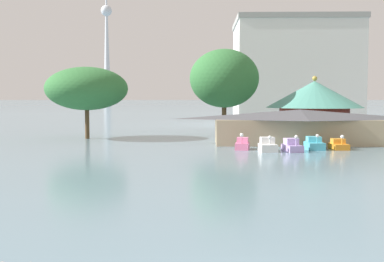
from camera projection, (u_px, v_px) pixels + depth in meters
The scene contains 11 objects.
pedal_boat_pink at pixel (242, 144), 50.86m from camera, with size 1.73×2.49×1.79m.
pedal_boat_white at pixel (268, 146), 48.84m from camera, with size 1.78×2.45×1.70m.
pedal_boat_lavender at pixel (292, 146), 48.95m from camera, with size 1.94×2.87×1.75m.
pedal_boat_cyan at pixel (314, 144), 50.95m from camera, with size 1.69×2.99×1.70m.
pedal_boat_orange at pixel (339, 145), 50.82m from camera, with size 1.70×2.55×1.62m.
boathouse at pixel (300, 126), 56.63m from camera, with size 21.32×7.47×4.06m.
green_roof_pavilion at pixel (314, 104), 68.10m from camera, with size 13.59×13.59×8.48m.
shoreline_tree_tall_left at pixel (87, 89), 63.53m from camera, with size 10.85×10.85×9.48m.
shoreline_tree_mid at pixel (224, 78), 68.47m from camera, with size 9.83×9.83×12.31m.
background_building_block at pixel (294, 73), 96.35m from camera, with size 23.67×18.36×20.80m.
distant_broadcast_tower at pixel (107, 32), 381.19m from camera, with size 8.64×8.64×128.48m.
Camera 1 is at (-1.55, -11.95, 5.48)m, focal length 45.18 mm.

